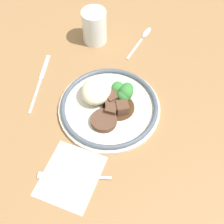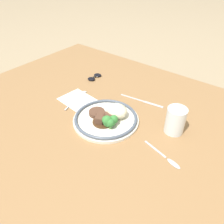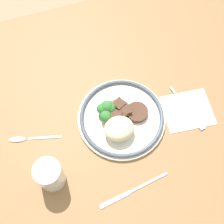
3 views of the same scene
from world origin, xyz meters
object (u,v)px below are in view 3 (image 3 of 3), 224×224
object	(u,v)px
plate	(120,118)
fork	(190,112)
knife	(132,191)
spoon	(24,139)
juice_glass	(50,175)

from	to	relation	value
plate	fork	world-z (taller)	plate
plate	knife	size ratio (longest dim) A/B	1.27
fork	plate	bearing A→B (deg)	-113.58
fork	spoon	bearing A→B (deg)	-111.13
knife	spoon	distance (m)	0.35
spoon	plate	bearing A→B (deg)	-172.36
fork	knife	xyz separation A→B (m)	(0.25, 0.17, -0.00)
plate	fork	distance (m)	0.22
fork	knife	bearing A→B (deg)	-68.67
plate	knife	world-z (taller)	plate
plate	knife	bearing A→B (deg)	79.79
juice_glass	spoon	world-z (taller)	juice_glass
plate	juice_glass	bearing A→B (deg)	25.09
juice_glass	knife	bearing A→B (deg)	153.17
fork	knife	size ratio (longest dim) A/B	0.80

